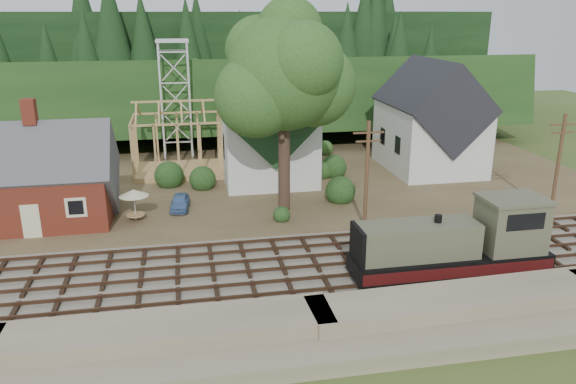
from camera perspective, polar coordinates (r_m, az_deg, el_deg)
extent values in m
plane|color=#384C1E|center=(34.80, -0.61, -7.86)|extent=(140.00, 140.00, 0.00)
cube|color=#7F7259|center=(27.55, 2.67, -15.43)|extent=(64.00, 5.00, 1.60)
cube|color=#726B5B|center=(34.76, -0.61, -7.74)|extent=(64.00, 11.00, 0.16)
cube|color=brown|center=(51.38, -4.21, 0.93)|extent=(64.00, 26.00, 0.30)
cube|color=#1E3F19|center=(74.60, -6.43, 6.12)|extent=(70.00, 28.96, 12.74)
cube|color=black|center=(90.28, -7.28, 8.15)|extent=(80.00, 20.00, 12.00)
cube|color=maroon|center=(45.02, -23.79, -0.34)|extent=(10.00, 7.00, 3.80)
cube|color=#4C4C51|center=(44.51, -24.09, 1.98)|extent=(10.80, 7.41, 7.41)
cube|color=maroon|center=(43.64, -24.81, 7.41)|extent=(0.90, 0.90, 1.80)
cube|color=beige|center=(41.99, -24.65, -2.73)|extent=(1.20, 0.06, 2.40)
cube|color=silver|center=(52.69, -2.38, 5.16)|extent=(8.00, 12.00, 6.40)
cube|color=#1B3C1D|center=(52.08, -2.43, 8.60)|extent=(8.40, 12.96, 8.40)
cube|color=silver|center=(45.92, -1.33, 9.87)|extent=(2.40, 2.40, 4.00)
cone|color=#1B3C1D|center=(45.57, -1.36, 13.98)|extent=(5.37, 5.37, 2.60)
cube|color=silver|center=(56.34, 14.16, 5.47)|extent=(8.00, 10.00, 6.40)
cube|color=black|center=(55.76, 14.41, 8.68)|extent=(8.40, 10.80, 8.40)
cube|color=tan|center=(54.81, -10.96, 2.17)|extent=(8.00, 6.00, 0.50)
cube|color=tan|center=(53.43, -11.39, 9.05)|extent=(8.00, 0.18, 0.18)
cube|color=silver|center=(58.14, -12.73, 8.76)|extent=(0.18, 0.18, 12.00)
cube|color=silver|center=(58.12, -9.94, 8.93)|extent=(0.18, 0.18, 12.00)
cube|color=silver|center=(60.90, -12.67, 9.17)|extent=(0.18, 0.18, 12.00)
cube|color=silver|center=(60.88, -10.01, 9.33)|extent=(0.18, 0.18, 12.00)
cube|color=silver|center=(58.90, -11.70, 14.82)|extent=(3.20, 3.20, 0.25)
cylinder|color=#38281E|center=(42.92, -0.39, 3.31)|extent=(0.90, 0.90, 8.00)
sphere|color=#28511E|center=(41.75, -0.41, 11.97)|extent=(8.40, 8.40, 8.40)
sphere|color=#28511E|center=(43.35, 2.66, 10.84)|extent=(6.40, 6.40, 6.40)
sphere|color=#28511E|center=(40.81, -3.28, 9.68)|extent=(6.00, 6.00, 6.00)
cylinder|color=#4C331E|center=(39.75, 7.99, 1.48)|extent=(0.28, 0.28, 8.00)
cube|color=#4C331E|center=(38.97, 8.19, 6.00)|extent=(2.20, 0.12, 0.12)
cube|color=#4C331E|center=(39.10, 8.15, 5.14)|extent=(1.80, 0.12, 0.12)
cylinder|color=#4C331E|center=(46.71, 25.72, 2.33)|extent=(0.28, 0.28, 8.00)
cube|color=#4C331E|center=(46.05, 26.25, 6.16)|extent=(2.20, 0.12, 0.12)
cube|color=#4C331E|center=(46.16, 26.15, 5.44)|extent=(1.80, 0.12, 0.12)
cube|color=black|center=(34.95, 16.00, -7.89)|extent=(11.65, 2.43, 0.34)
cube|color=black|center=(34.65, 16.10, -6.83)|extent=(11.65, 2.81, 1.07)
cube|color=#53523C|center=(33.16, 13.02, -4.79)|extent=(6.99, 2.23, 2.04)
cube|color=#53523C|center=(35.65, 21.70, -3.09)|extent=(3.49, 2.72, 3.11)
cube|color=#53523C|center=(35.14, 22.00, -0.65)|extent=(3.69, 2.91, 0.19)
cube|color=black|center=(34.35, 23.03, -2.82)|extent=(2.33, 0.06, 0.97)
cube|color=#3E0D0D|center=(33.52, 17.19, -7.81)|extent=(11.65, 0.04, 0.68)
cube|color=#3E0D0D|center=(35.81, 15.09, -5.91)|extent=(11.65, 0.04, 0.68)
cylinder|color=black|center=(33.23, 15.00, -2.83)|extent=(0.43, 0.43, 0.68)
imported|color=#5276AF|center=(44.70, -10.94, -1.00)|extent=(1.69, 3.53, 1.16)
imported|color=red|center=(58.31, 14.71, 3.15)|extent=(4.15, 2.48, 1.08)
cylinder|color=silver|center=(42.93, -15.30, -1.43)|extent=(0.10, 0.10, 2.14)
cylinder|color=tan|center=(43.13, -15.23, -2.23)|extent=(1.36, 1.36, 0.08)
cone|color=beige|center=(42.60, -15.41, -0.08)|extent=(2.14, 2.14, 0.49)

